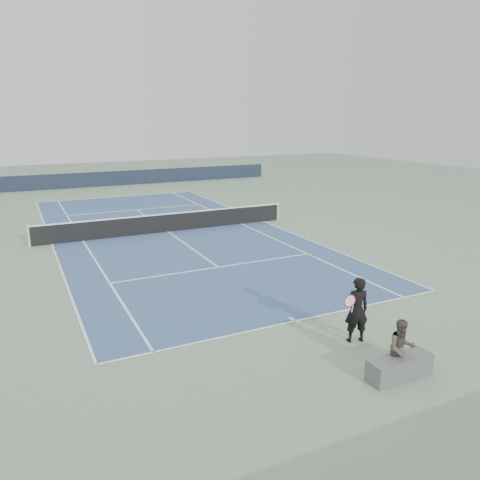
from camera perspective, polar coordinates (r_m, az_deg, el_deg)
name	(u,v)px	position (r m, az deg, el deg)	size (l,w,h in m)	color
ground	(168,232)	(23.86, -8.78, 0.98)	(80.00, 80.00, 0.00)	gray
court_surface	(168,232)	(23.86, -8.78, 0.99)	(10.97, 23.77, 0.01)	#35537F
tennis_net	(168,222)	(23.75, -8.83, 2.16)	(12.90, 0.10, 1.07)	silver
windscreen_far	(103,179)	(40.94, -16.41, 7.14)	(30.00, 0.25, 1.20)	black
tennis_player	(357,310)	(12.38, 14.02, -8.25)	(0.83, 0.63, 1.74)	black
tennis_ball	(389,350)	(12.46, 17.67, -12.61)	(0.07, 0.07, 0.07)	#BAD72C
spectator_bench	(400,357)	(11.18, 18.97, -13.37)	(1.63, 0.98, 1.38)	#58595D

